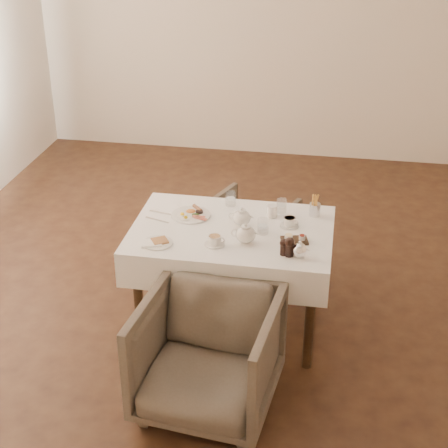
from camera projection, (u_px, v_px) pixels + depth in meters
The scene contains 20 objects.
table at pixel (232, 245), 4.42m from camera, with size 1.28×0.88×0.75m.
armchair_near at pixel (208, 355), 3.88m from camera, with size 0.75×0.77×0.70m, color brown.
armchair_far at pixel (248, 235), 5.27m from camera, with size 0.61×0.63×0.57m, color brown.
breakfast_plate at pixel (191, 214), 4.53m from camera, with size 0.26×0.26×0.03m.
side_plate at pixel (156, 243), 4.19m from camera, with size 0.19×0.18×0.02m.
teapot_centre at pixel (242, 216), 4.38m from camera, with size 0.16×0.12×0.13m, color white, non-canonical shape.
teapot_front at pixel (246, 233), 4.17m from camera, with size 0.17×0.13×0.13m, color white, non-canonical shape.
creamer at pixel (272, 211), 4.50m from camera, with size 0.07×0.07×0.08m, color white.
teacup_near at pixel (215, 241), 4.17m from camera, with size 0.12×0.12×0.06m.
teacup_far at pixel (290, 222), 4.39m from camera, with size 0.12×0.12×0.06m.
glass_left at pixel (231, 199), 4.65m from camera, with size 0.07×0.07×0.10m, color silver.
glass_mid at pixel (263, 226), 4.29m from camera, with size 0.07×0.07×0.10m, color silver.
glass_right at pixel (282, 206), 4.56m from camera, with size 0.07×0.07×0.09m, color silver.
condiment_board at pixel (294, 240), 4.21m from camera, with size 0.18×0.14×0.04m.
pepper_mill_left at pixel (284, 247), 4.05m from camera, with size 0.05×0.05×0.11m, color black, non-canonical shape.
pepper_mill_right at pixel (289, 247), 4.04m from camera, with size 0.06×0.06×0.12m, color black, non-canonical shape.
silver_pot at pixel (300, 249), 4.02m from camera, with size 0.10×0.09×0.11m, color white, non-canonical shape.
fries_cup at pixel (315, 206), 4.50m from camera, with size 0.07×0.07×0.15m.
cutlery_fork at pixel (164, 213), 4.56m from camera, with size 0.02×0.21×0.00m, color silver.
cutlery_knife at pixel (157, 220), 4.47m from camera, with size 0.01×0.18×0.00m, color silver.
Camera 1 is at (0.96, -4.53, 2.81)m, focal length 55.00 mm.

